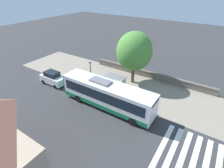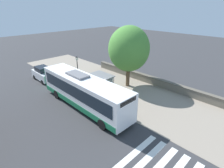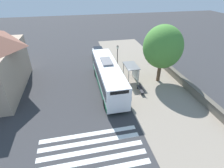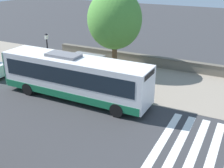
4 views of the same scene
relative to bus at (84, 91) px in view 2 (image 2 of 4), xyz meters
The scene contains 10 objects.
ground_plane 2.82m from the bus, 139.31° to the left, with size 120.00×120.00×0.00m, color #353538.
sidewalk_plaza 6.55m from the bus, 167.08° to the left, with size 9.00×44.00×0.02m.
stone_wall 10.36m from the bus, behind, with size 0.60×20.00×1.06m.
bus is the anchor object (origin of this frame).
bus_shelter 3.76m from the bus, 163.99° to the right, with size 1.72×2.89×2.42m.
pedestrian 4.98m from the bus, 109.06° to the left, with size 0.34×0.22×1.60m.
bench 4.59m from the bus, 151.81° to the left, with size 0.40×1.89×0.88m.
street_lamp_near 4.97m from the bus, 118.09° to the right, with size 0.28×0.28×4.25m.
shade_tree 8.01m from the bus, behind, with size 5.15×5.15×7.84m.
parked_car_behind_bus 10.16m from the bus, 91.23° to the right, with size 1.88×4.10×2.02m.
Camera 2 is at (10.95, 12.19, 9.80)m, focal length 28.00 mm.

